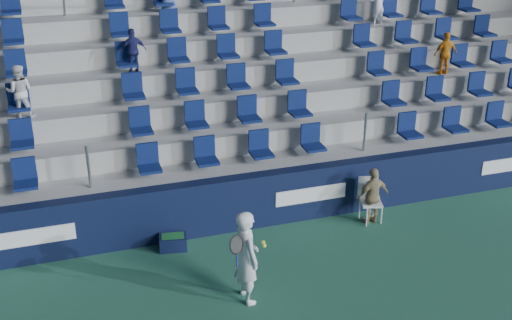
# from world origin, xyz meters

# --- Properties ---
(ground) EXTENTS (70.00, 70.00, 0.00)m
(ground) POSITION_xyz_m (0.00, 0.00, 0.00)
(ground) COLOR #2A6248
(ground) RESTS_ON ground
(sponsor_wall) EXTENTS (24.00, 0.32, 1.20)m
(sponsor_wall) POSITION_xyz_m (0.00, 3.15, 0.60)
(sponsor_wall) COLOR black
(sponsor_wall) RESTS_ON ground
(grandstand) EXTENTS (24.00, 8.17, 6.63)m
(grandstand) POSITION_xyz_m (-0.00, 8.24, 2.14)
(grandstand) COLOR #A1A19C
(grandstand) RESTS_ON ground
(tennis_player) EXTENTS (0.69, 0.68, 1.76)m
(tennis_player) POSITION_xyz_m (-0.63, 0.72, 0.88)
(tennis_player) COLOR silver
(tennis_player) RESTS_ON ground
(line_judge_chair) EXTENTS (0.53, 0.54, 0.99)m
(line_judge_chair) POSITION_xyz_m (2.72, 2.65, 0.56)
(line_judge_chair) COLOR white
(line_judge_chair) RESTS_ON ground
(line_judge) EXTENTS (0.79, 0.41, 1.29)m
(line_judge) POSITION_xyz_m (2.72, 2.50, 0.64)
(line_judge) COLOR tan
(line_judge) RESTS_ON ground
(ball_bin) EXTENTS (0.59, 0.44, 0.31)m
(ball_bin) POSITION_xyz_m (-1.56, 2.75, 0.17)
(ball_bin) COLOR #0F1637
(ball_bin) RESTS_ON ground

